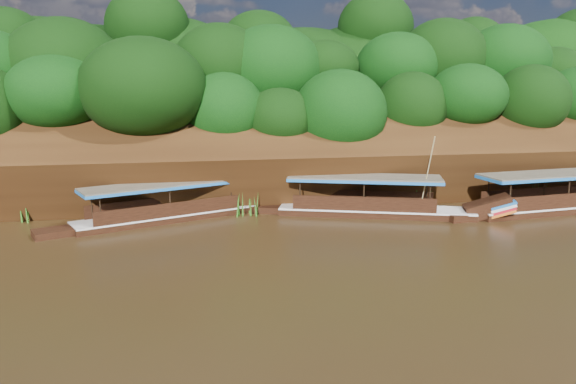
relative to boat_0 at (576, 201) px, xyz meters
name	(u,v)px	position (x,y,z in m)	size (l,w,h in m)	color
ground	(394,250)	(-15.29, -6.31, -0.59)	(160.00, 160.00, 0.00)	black
riverbank	(301,156)	(-15.30, 16.42, 1.29)	(120.00, 30.06, 19.40)	#311A0A
boat_0	(576,201)	(0.00, 0.00, 0.00)	(16.35, 3.99, 7.04)	black
boat_1	(388,207)	(-12.94, 0.89, -0.02)	(14.54, 6.71, 5.75)	black
boat_2	(188,209)	(-25.55, 2.77, -0.06)	(14.64, 7.45, 6.14)	black
reeds	(279,199)	(-19.62, 3.23, 0.30)	(49.54, 2.49, 2.15)	#2E6B1A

